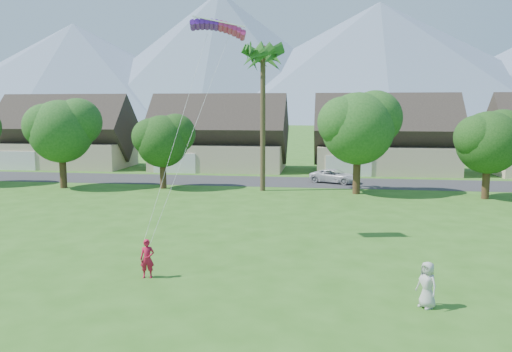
% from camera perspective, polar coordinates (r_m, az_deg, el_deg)
% --- Properties ---
extents(ground, '(500.00, 500.00, 0.00)m').
position_cam_1_polar(ground, '(16.19, -5.18, -18.34)').
color(ground, '#2D6019').
rests_on(ground, ground).
extents(street, '(90.00, 7.00, 0.01)m').
position_cam_1_polar(street, '(48.79, 3.91, -0.67)').
color(street, '#2D2D30').
rests_on(street, ground).
extents(kite_flyer, '(0.66, 0.48, 1.66)m').
position_cam_1_polar(kite_flyer, '(21.78, -12.33, -9.21)').
color(kite_flyer, '#B21432').
rests_on(kite_flyer, ground).
extents(watcher, '(0.94, 0.98, 1.69)m').
position_cam_1_polar(watcher, '(19.26, 18.97, -11.68)').
color(watcher, '#B2B1AD').
rests_on(watcher, ground).
extents(parked_car, '(5.16, 3.86, 1.30)m').
position_cam_1_polar(parked_car, '(48.59, 8.98, -0.01)').
color(parked_car, silver).
rests_on(parked_car, ground).
extents(mountain_ridge, '(540.00, 240.00, 70.00)m').
position_cam_1_polar(mountain_ridge, '(275.12, 9.63, 12.19)').
color(mountain_ridge, slate).
rests_on(mountain_ridge, ground).
extents(houses_row, '(72.75, 8.19, 8.86)m').
position_cam_1_polar(houses_row, '(57.33, 5.08, 4.02)').
color(houses_row, beige).
rests_on(houses_row, ground).
extents(tree_row, '(62.27, 6.67, 8.45)m').
position_cam_1_polar(tree_row, '(42.37, 1.84, 4.71)').
color(tree_row, '#47301C').
rests_on(tree_row, ground).
extents(fan_palm, '(3.00, 3.00, 13.80)m').
position_cam_1_polar(fan_palm, '(43.24, 0.80, 13.95)').
color(fan_palm, '#4C3D26').
rests_on(fan_palm, ground).
extents(parafoil_kite, '(3.03, 1.26, 0.50)m').
position_cam_1_polar(parafoil_kite, '(27.12, -4.29, 16.75)').
color(parafoil_kite, '#6117B2').
rests_on(parafoil_kite, ground).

